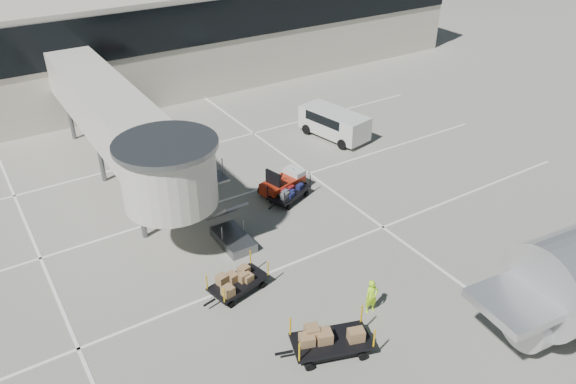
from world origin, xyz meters
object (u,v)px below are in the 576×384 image
Objects in this scene: baggage_tug at (283,184)px; box_cart_far at (236,283)px; suitcase_cart at (290,192)px; minivan at (333,121)px; box_cart_near at (331,343)px; ground_worker at (372,296)px.

box_cart_far is (-6.39, -6.19, -0.16)m from baggage_tug.
baggage_tug is 0.80m from suitcase_cart.
baggage_tug is 0.90× the size of suitcase_cart.
minivan reaches higher than box_cart_far.
suitcase_cart is 0.84× the size of box_cart_near.
box_cart_far is at bearing -149.80° from baggage_tug.
box_cart_far is 6.05m from ground_worker.
ground_worker is at bearing -123.43° from suitcase_cart.
minivan is (7.02, 4.74, 0.51)m from baggage_tug.
ground_worker is (4.30, -4.24, 0.34)m from box_cart_far.
box_cart_near is at bearing -127.47° from baggage_tug.
box_cart_far is at bearing 123.63° from box_cart_near.
baggage_tug reaches higher than box_cart_far.
suitcase_cart is 0.61× the size of minivan.
ground_worker reaches higher than box_cart_far.
suitcase_cart is at bearing 83.93° from box_cart_near.
baggage_tug is at bearing 85.11° from box_cart_near.
box_cart_near reaches higher than suitcase_cart.
ground_worker is at bearing -132.36° from minivan.
ground_worker is (-2.02, -9.66, 0.36)m from suitcase_cart.
minivan is at bearing 72.10° from box_cart_near.
suitcase_cart is 11.74m from box_cart_near.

